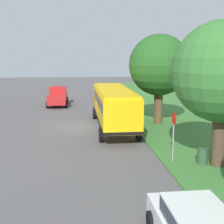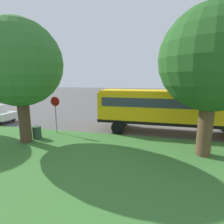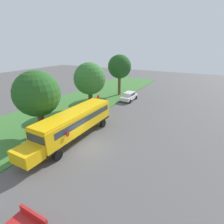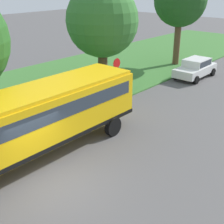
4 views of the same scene
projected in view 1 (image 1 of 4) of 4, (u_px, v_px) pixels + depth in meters
ground_plane at (83, 126)px, 25.28m from camera, size 120.00×120.00×0.00m
grass_verge at (202, 123)px, 26.37m from camera, size 12.00×80.00×0.08m
school_bus at (113, 104)px, 24.42m from camera, size 2.85×12.42×3.16m
pickup_truck at (58, 96)px, 36.07m from camera, size 2.28×5.40×2.10m
oak_tree_beside_bus at (161, 65)px, 25.36m from camera, size 4.99×4.99×7.42m
oak_tree_roadside_mid at (222, 71)px, 15.40m from camera, size 5.05×5.05×7.41m
stop_sign at (174, 131)px, 16.50m from camera, size 0.08×0.68×2.74m
trash_bin at (203, 157)px, 16.29m from camera, size 0.56×0.56×0.90m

